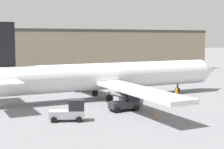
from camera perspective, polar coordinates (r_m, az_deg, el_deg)
ground_plane at (r=49.24m, az=0.00°, el=-3.87°), size 400.00×400.00×0.00m
terminal_building at (r=83.03m, az=-12.55°, el=3.73°), size 91.10×10.56×10.64m
airplane at (r=48.40m, az=-0.98°, el=-0.38°), size 39.37×37.15×10.47m
ground_crew_worker at (r=47.98m, az=10.70°, el=-3.14°), size 0.37×0.37×1.69m
baggage_tug at (r=35.69m, az=-6.97°, el=-6.09°), size 3.86×2.73×2.23m
belt_loader_truck at (r=40.44m, az=2.33°, el=-4.52°), size 3.56×1.96×2.28m
safety_cone_near at (r=36.93m, az=7.02°, el=-6.83°), size 0.36×0.36×0.55m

